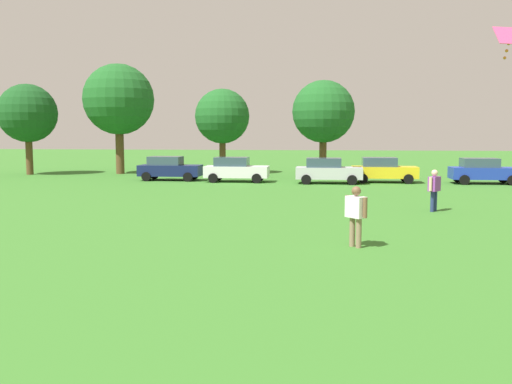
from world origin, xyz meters
name	(u,v)px	position (x,y,z in m)	size (l,w,h in m)	color
ground_plane	(220,193)	(0.00, 30.00, 0.00)	(160.00, 160.00, 0.00)	#387528
adult_bystander	(356,211)	(6.60, 15.93, 1.05)	(0.63, 0.66, 1.77)	#8C7259
bystander_near_trees	(434,187)	(10.29, 23.85, 1.05)	(0.60, 0.71, 1.77)	navy
kite	(509,38)	(11.40, 18.57, 6.26)	(1.02, 0.72, 1.04)	#F24C8C
parked_car_navy_0	(169,168)	(-5.10, 37.77, 0.86)	(4.30, 2.02, 1.68)	#141E4C
parked_car_white_1	(236,169)	(-0.28, 37.11, 0.86)	(4.30, 2.02, 1.68)	white
parked_car_silver_2	(328,171)	(5.92, 36.61, 0.86)	(4.30, 2.02, 1.68)	silver
parked_car_yellow_3	(383,170)	(9.62, 37.84, 0.86)	(4.30, 2.02, 1.68)	yellow
parked_car_blue_4	(483,171)	(16.00, 37.61, 0.86)	(4.30, 2.02, 1.68)	#1E38AD
tree_far_left	(28,114)	(-17.71, 41.82, 4.85)	(4.61, 4.61, 7.19)	brown
tree_left	(119,100)	(-10.85, 43.58, 5.98)	(5.69, 5.69, 8.86)	brown
tree_right	(222,117)	(-2.52, 44.47, 4.64)	(4.41, 4.41, 6.87)	brown
tree_far_right	(323,112)	(5.59, 41.86, 4.87)	(4.63, 4.63, 7.22)	brown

